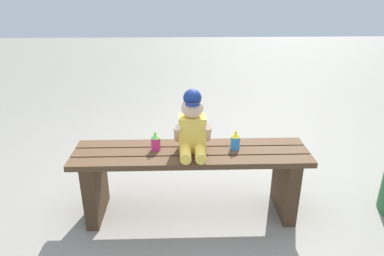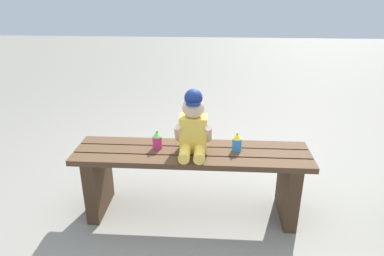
{
  "view_description": "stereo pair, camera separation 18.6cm",
  "coord_description": "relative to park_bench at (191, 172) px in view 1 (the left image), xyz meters",
  "views": [
    {
      "loc": [
        -0.06,
        -2.0,
        1.47
      ],
      "look_at": [
        0.0,
        -0.05,
        0.65
      ],
      "focal_mm": 32.86,
      "sensor_mm": 36.0,
      "label": 1
    },
    {
      "loc": [
        0.13,
        -2.0,
        1.47
      ],
      "look_at": [
        0.0,
        -0.05,
        0.65
      ],
      "focal_mm": 32.86,
      "sensor_mm": 36.0,
      "label": 2
    }
  ],
  "objects": [
    {
      "name": "ground_plane",
      "position": [
        0.0,
        0.0,
        -0.31
      ],
      "size": [
        16.0,
        16.0,
        0.0
      ],
      "primitive_type": "plane",
      "color": "gray"
    },
    {
      "name": "sippy_cup_right",
      "position": [
        0.28,
        0.03,
        0.21
      ],
      "size": [
        0.06,
        0.06,
        0.12
      ],
      "color": "#338CE5",
      "rests_on": "park_bench"
    },
    {
      "name": "park_bench",
      "position": [
        0.0,
        0.0,
        0.0
      ],
      "size": [
        1.5,
        0.37,
        0.47
      ],
      "color": "#513823",
      "rests_on": "ground_plane"
    },
    {
      "name": "sippy_cup_left",
      "position": [
        -0.22,
        0.03,
        0.21
      ],
      "size": [
        0.06,
        0.06,
        0.12
      ],
      "color": "#E5337F",
      "rests_on": "park_bench"
    },
    {
      "name": "child_figure",
      "position": [
        0.01,
        -0.0,
        0.33
      ],
      "size": [
        0.23,
        0.27,
        0.4
      ],
      "color": "#F2C64C",
      "rests_on": "park_bench"
    }
  ]
}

